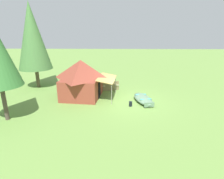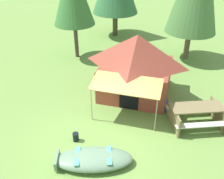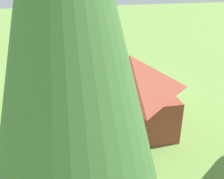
# 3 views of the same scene
# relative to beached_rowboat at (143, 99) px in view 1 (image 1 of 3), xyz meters

# --- Properties ---
(ground_plane) EXTENTS (80.00, 80.00, 0.00)m
(ground_plane) POSITION_rel_beached_rowboat_xyz_m (-0.01, 0.98, -0.20)
(ground_plane) COLOR olive
(beached_rowboat) EXTENTS (2.54, 1.51, 0.39)m
(beached_rowboat) POSITION_rel_beached_rowboat_xyz_m (0.00, 0.00, 0.00)
(beached_rowboat) COLOR slate
(beached_rowboat) RESTS_ON ground_plane
(canvas_cabin_tent) EXTENTS (3.27, 3.99, 2.68)m
(canvas_cabin_tent) POSITION_rel_beached_rowboat_xyz_m (0.82, 4.28, 1.19)
(canvas_cabin_tent) COLOR brown
(canvas_cabin_tent) RESTS_ON ground_plane
(picnic_table) EXTENTS (2.20, 1.88, 0.78)m
(picnic_table) POSITION_rel_beached_rowboat_xyz_m (3.21, 2.55, 0.28)
(picnic_table) COLOR olive
(picnic_table) RESTS_ON ground_plane
(cooler_box) EXTENTS (0.63, 0.52, 0.39)m
(cooler_box) POSITION_rel_beached_rowboat_xyz_m (2.02, 3.20, -0.01)
(cooler_box) COLOR blue
(cooler_box) RESTS_ON ground_plane
(fuel_can) EXTENTS (0.22, 0.22, 0.31)m
(fuel_can) POSITION_rel_beached_rowboat_xyz_m (-0.83, 0.90, -0.05)
(fuel_can) COLOR black
(fuel_can) RESTS_ON ground_plane
(pine_tree_far_center) EXTENTS (2.68, 2.68, 6.79)m
(pine_tree_far_center) POSITION_rel_beached_rowboat_xyz_m (3.23, 8.55, 3.96)
(pine_tree_far_center) COLOR brown
(pine_tree_far_center) RESTS_ON ground_plane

